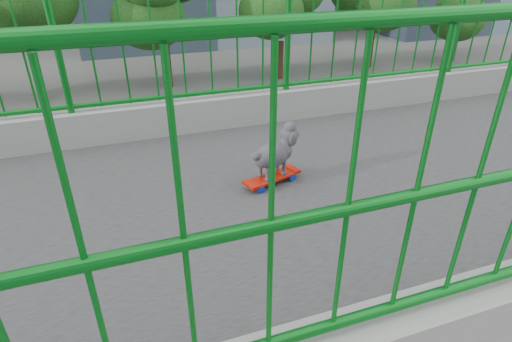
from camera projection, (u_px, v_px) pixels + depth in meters
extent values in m
cube|color=black|center=(122.00, 188.00, 16.66)|extent=(18.00, 90.00, 0.02)
cube|color=#2D2D2F|center=(81.00, 266.00, 2.65)|extent=(3.00, 24.00, 0.50)
cube|color=gray|center=(75.00, 129.00, 3.62)|extent=(0.20, 24.00, 0.30)
cylinder|color=#0B691B|center=(57.00, 47.00, 3.29)|extent=(0.04, 24.00, 0.04)
cylinder|color=#0B691B|center=(57.00, 47.00, 3.29)|extent=(0.06, 0.06, 1.10)
cylinder|color=black|center=(39.00, 79.00, 25.47)|extent=(0.44, 0.44, 2.73)
ellipsoid|color=#103D12|center=(25.00, 26.00, 23.97)|extent=(4.20, 4.20, 3.57)
cylinder|color=black|center=(168.00, 66.00, 28.09)|extent=(0.44, 0.44, 2.87)
ellipsoid|color=#103D12|center=(163.00, 13.00, 26.47)|extent=(4.60, 4.60, 3.91)
cylinder|color=black|center=(280.00, 60.00, 29.95)|extent=(0.44, 0.44, 2.66)
ellipsoid|color=#103D12|center=(282.00, 16.00, 28.51)|extent=(4.00, 4.00, 3.40)
cylinder|color=black|center=(370.00, 48.00, 32.77)|extent=(0.44, 0.44, 3.01)
cylinder|color=black|center=(455.00, 44.00, 34.81)|extent=(0.44, 0.44, 2.77)
ellipsoid|color=#103D12|center=(464.00, 2.00, 33.26)|extent=(4.40, 4.40, 3.74)
cube|color=red|center=(272.00, 177.00, 3.06)|extent=(0.26, 0.47, 0.02)
cube|color=#99999E|center=(256.00, 185.00, 2.99)|extent=(0.09, 0.05, 0.02)
cylinder|color=#082AB3|center=(252.00, 183.00, 3.04)|extent=(0.04, 0.06, 0.05)
sphere|color=yellow|center=(252.00, 183.00, 3.04)|extent=(0.02, 0.02, 0.02)
cylinder|color=#082AB3|center=(261.00, 189.00, 2.95)|extent=(0.04, 0.06, 0.05)
sphere|color=yellow|center=(261.00, 189.00, 2.95)|extent=(0.02, 0.02, 0.02)
cube|color=#99999E|center=(287.00, 173.00, 3.14)|extent=(0.09, 0.05, 0.02)
cylinder|color=#082AB3|center=(282.00, 172.00, 3.19)|extent=(0.04, 0.06, 0.05)
sphere|color=yellow|center=(282.00, 172.00, 3.19)|extent=(0.02, 0.02, 0.02)
cylinder|color=#082AB3|center=(292.00, 177.00, 3.11)|extent=(0.04, 0.06, 0.05)
sphere|color=yellow|center=(292.00, 177.00, 3.11)|extent=(0.02, 0.02, 0.02)
ellipsoid|color=#343137|center=(273.00, 155.00, 2.97)|extent=(0.25, 0.32, 0.19)
sphere|color=#343137|center=(290.00, 134.00, 3.00)|extent=(0.12, 0.12, 0.12)
sphere|color=black|center=(298.00, 134.00, 3.05)|extent=(0.02, 0.02, 0.02)
sphere|color=#343137|center=(256.00, 156.00, 2.87)|extent=(0.06, 0.06, 0.06)
cylinder|color=#343137|center=(277.00, 164.00, 3.10)|extent=(0.03, 0.03, 0.12)
cylinder|color=#343137|center=(284.00, 168.00, 3.04)|extent=(0.03, 0.03, 0.12)
cylinder|color=#343137|center=(260.00, 170.00, 3.01)|extent=(0.03, 0.03, 0.12)
cylinder|color=#343137|center=(267.00, 174.00, 2.96)|extent=(0.03, 0.03, 0.12)
imported|color=#A8A8AD|center=(484.00, 122.00, 20.94)|extent=(2.13, 5.24, 1.52)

